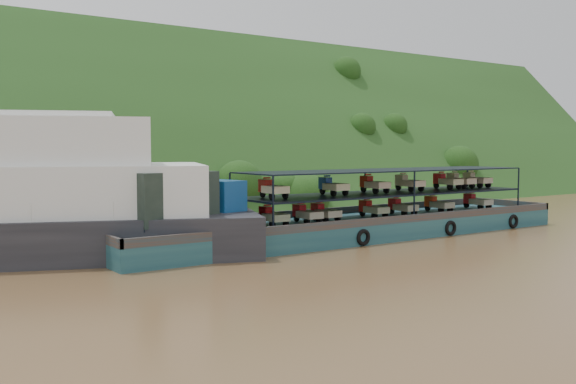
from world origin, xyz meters
TOP-DOWN VIEW (x-y plane):
  - ground at (0.00, 0.00)m, footprint 160.00×160.00m
  - hillside at (0.00, 36.00)m, footprint 140.00×39.60m
  - cargo_barge at (1.21, 1.83)m, footprint 35.00×7.18m

SIDE VIEW (x-z plane):
  - ground at x=0.00m, z-range 0.00..0.00m
  - hillside at x=0.00m, z-range -19.80..19.80m
  - cargo_barge at x=1.21m, z-range -1.19..3.59m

